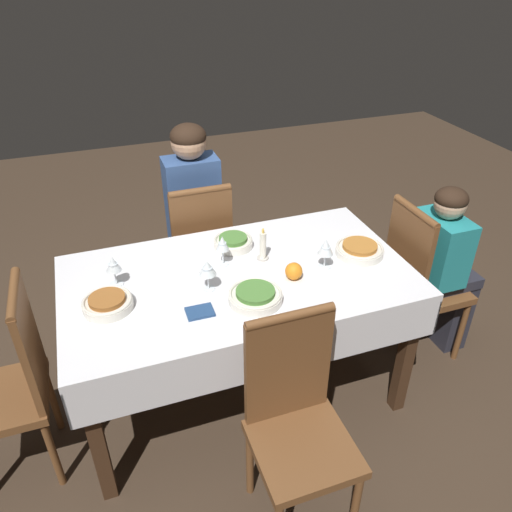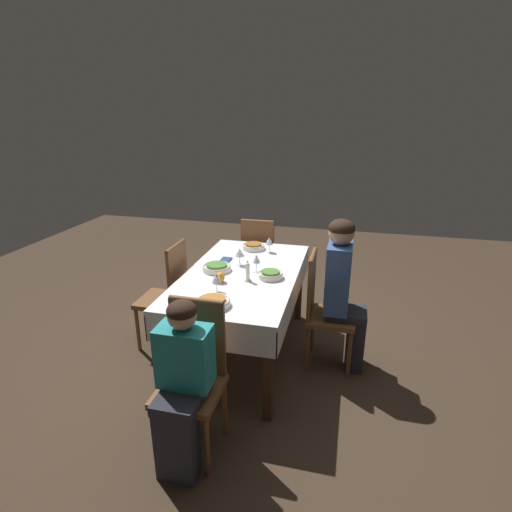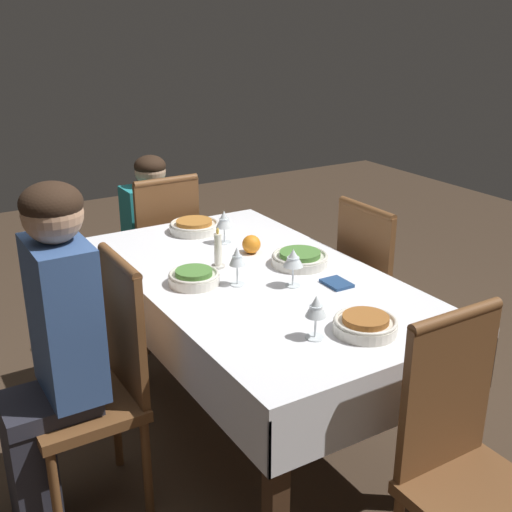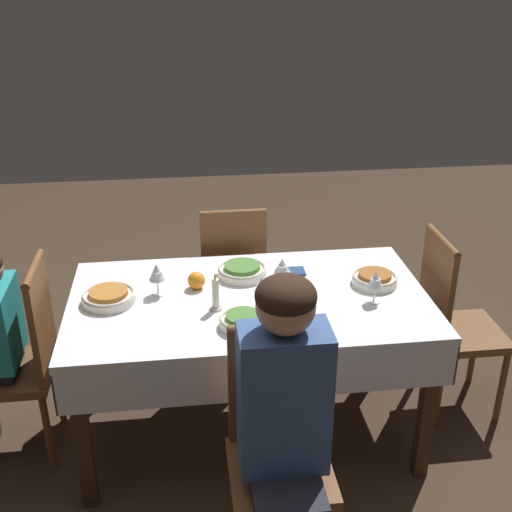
{
  "view_description": "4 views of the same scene",
  "coord_description": "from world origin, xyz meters",
  "px_view_note": "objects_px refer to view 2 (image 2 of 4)",
  "views": [
    {
      "loc": [
        -0.55,
        -1.78,
        2.03
      ],
      "look_at": [
        0.06,
        -0.08,
        0.88
      ],
      "focal_mm": 35.0,
      "sensor_mm": 36.0,
      "label": 1
    },
    {
      "loc": [
        2.83,
        0.81,
        1.95
      ],
      "look_at": [
        -0.09,
        0.09,
        0.86
      ],
      "focal_mm": 28.0,
      "sensor_mm": 36.0,
      "label": 2
    },
    {
      "loc": [
        -1.96,
        1.19,
        1.69
      ],
      "look_at": [
        -0.03,
        0.02,
        0.84
      ],
      "focal_mm": 45.0,
      "sensor_mm": 36.0,
      "label": 3
    },
    {
      "loc": [
        0.28,
        2.45,
        2.1
      ],
      "look_at": [
        -0.04,
        -0.07,
        0.91
      ],
      "focal_mm": 45.0,
      "sensor_mm": 36.0,
      "label": 4
    }
  ],
  "objects_px": {
    "chair_west": "(260,257)",
    "bowl_north": "(270,274)",
    "wine_glass_east": "(217,278)",
    "napkin_red_folded": "(226,260)",
    "person_child_teal": "(182,381)",
    "wine_glass_north": "(256,259)",
    "wine_glass_south": "(240,253)",
    "chair_north": "(323,306)",
    "dining_table": "(242,282)",
    "candle_centerpiece": "(248,273)",
    "bowl_east": "(213,302)",
    "person_adult_denim": "(343,287)",
    "bowl_west": "(253,246)",
    "chair_south": "(168,292)",
    "chair_east": "(193,371)",
    "orange_fruit": "(220,277)",
    "wine_glass_west": "(269,241)",
    "bowl_south": "(217,267)"
  },
  "relations": [
    {
      "from": "dining_table",
      "to": "candle_centerpiece",
      "type": "height_order",
      "value": "candle_centerpiece"
    },
    {
      "from": "chair_west",
      "to": "orange_fruit",
      "type": "distance_m",
      "value": 1.25
    },
    {
      "from": "napkin_red_folded",
      "to": "wine_glass_north",
      "type": "bearing_deg",
      "value": 58.78
    },
    {
      "from": "orange_fruit",
      "to": "candle_centerpiece",
      "type": "bearing_deg",
      "value": 110.47
    },
    {
      "from": "chair_north",
      "to": "wine_glass_south",
      "type": "relative_size",
      "value": 6.42
    },
    {
      "from": "chair_west",
      "to": "bowl_west",
      "type": "height_order",
      "value": "chair_west"
    },
    {
      "from": "chair_south",
      "to": "candle_centerpiece",
      "type": "distance_m",
      "value": 0.81
    },
    {
      "from": "bowl_west",
      "to": "wine_glass_south",
      "type": "bearing_deg",
      "value": -1.47
    },
    {
      "from": "wine_glass_south",
      "to": "wine_glass_west",
      "type": "relative_size",
      "value": 1.02
    },
    {
      "from": "bowl_east",
      "to": "bowl_south",
      "type": "bearing_deg",
      "value": -163.18
    },
    {
      "from": "wine_glass_north",
      "to": "wine_glass_east",
      "type": "height_order",
      "value": "same"
    },
    {
      "from": "bowl_east",
      "to": "bowl_west",
      "type": "relative_size",
      "value": 1.12
    },
    {
      "from": "bowl_east",
      "to": "chair_west",
      "type": "bearing_deg",
      "value": -177.77
    },
    {
      "from": "chair_north",
      "to": "bowl_south",
      "type": "relative_size",
      "value": 4.11
    },
    {
      "from": "wine_glass_east",
      "to": "napkin_red_folded",
      "type": "height_order",
      "value": "wine_glass_east"
    },
    {
      "from": "bowl_north",
      "to": "wine_glass_east",
      "type": "xyz_separation_m",
      "value": [
        0.34,
        -0.32,
        0.08
      ]
    },
    {
      "from": "chair_north",
      "to": "orange_fruit",
      "type": "height_order",
      "value": "chair_north"
    },
    {
      "from": "wine_glass_north",
      "to": "wine_glass_south",
      "type": "xyz_separation_m",
      "value": [
        -0.12,
        -0.17,
        0.0
      ]
    },
    {
      "from": "person_child_teal",
      "to": "bowl_north",
      "type": "height_order",
      "value": "person_child_teal"
    },
    {
      "from": "person_child_teal",
      "to": "chair_east",
      "type": "bearing_deg",
      "value": 90.0
    },
    {
      "from": "chair_east",
      "to": "napkin_red_folded",
      "type": "bearing_deg",
      "value": 98.62
    },
    {
      "from": "chair_west",
      "to": "wine_glass_east",
      "type": "distance_m",
      "value": 1.43
    },
    {
      "from": "person_adult_denim",
      "to": "bowl_west",
      "type": "xyz_separation_m",
      "value": [
        -0.55,
        -0.85,
        0.08
      ]
    },
    {
      "from": "wine_glass_west",
      "to": "napkin_red_folded",
      "type": "height_order",
      "value": "wine_glass_west"
    },
    {
      "from": "chair_north",
      "to": "wine_glass_east",
      "type": "height_order",
      "value": "chair_north"
    },
    {
      "from": "chair_east",
      "to": "bowl_east",
      "type": "bearing_deg",
      "value": 90.83
    },
    {
      "from": "candle_centerpiece",
      "to": "napkin_red_folded",
      "type": "xyz_separation_m",
      "value": [
        -0.38,
        -0.3,
        -0.06
      ]
    },
    {
      "from": "person_child_teal",
      "to": "wine_glass_north",
      "type": "xyz_separation_m",
      "value": [
        -1.2,
        0.13,
        0.29
      ]
    },
    {
      "from": "chair_north",
      "to": "person_child_teal",
      "type": "bearing_deg",
      "value": 150.33
    },
    {
      "from": "dining_table",
      "to": "bowl_south",
      "type": "relative_size",
      "value": 6.86
    },
    {
      "from": "chair_south",
      "to": "bowl_north",
      "type": "distance_m",
      "value": 0.93
    },
    {
      "from": "chair_north",
      "to": "chair_west",
      "type": "xyz_separation_m",
      "value": [
        -0.97,
        -0.74,
        0.0
      ]
    },
    {
      "from": "bowl_south",
      "to": "bowl_west",
      "type": "xyz_separation_m",
      "value": [
        -0.59,
        0.16,
        0.0
      ]
    },
    {
      "from": "chair_south",
      "to": "bowl_east",
      "type": "distance_m",
      "value": 0.9
    },
    {
      "from": "person_adult_denim",
      "to": "person_child_teal",
      "type": "xyz_separation_m",
      "value": [
        1.18,
        -0.82,
        -0.13
      ]
    },
    {
      "from": "wine_glass_north",
      "to": "bowl_east",
      "type": "distance_m",
      "value": 0.66
    },
    {
      "from": "person_child_teal",
      "to": "wine_glass_east",
      "type": "relative_size",
      "value": 6.81
    },
    {
      "from": "napkin_red_folded",
      "to": "chair_west",
      "type": "bearing_deg",
      "value": 171.23
    },
    {
      "from": "wine_glass_south",
      "to": "wine_glass_west",
      "type": "distance_m",
      "value": 0.41
    },
    {
      "from": "chair_south",
      "to": "orange_fruit",
      "type": "xyz_separation_m",
      "value": [
        0.21,
        0.54,
        0.28
      ]
    },
    {
      "from": "bowl_east",
      "to": "person_adult_denim",
      "type": "bearing_deg",
      "value": 127.5
    },
    {
      "from": "chair_west",
      "to": "bowl_north",
      "type": "relative_size",
      "value": 4.88
    },
    {
      "from": "chair_east",
      "to": "candle_centerpiece",
      "type": "distance_m",
      "value": 0.9
    },
    {
      "from": "wine_glass_north",
      "to": "chair_south",
      "type": "bearing_deg",
      "value": -85.81
    },
    {
      "from": "wine_glass_south",
      "to": "wine_glass_north",
      "type": "bearing_deg",
      "value": 55.68
    },
    {
      "from": "chair_north",
      "to": "napkin_red_folded",
      "type": "bearing_deg",
      "value": 76.75
    },
    {
      "from": "chair_south",
      "to": "bowl_west",
      "type": "xyz_separation_m",
      "value": [
        -0.6,
        0.6,
        0.26
      ]
    },
    {
      "from": "chair_east",
      "to": "person_adult_denim",
      "type": "height_order",
      "value": "person_adult_denim"
    },
    {
      "from": "wine_glass_east",
      "to": "bowl_west",
      "type": "height_order",
      "value": "wine_glass_east"
    },
    {
      "from": "chair_west",
      "to": "wine_glass_west",
      "type": "xyz_separation_m",
      "value": [
        0.47,
        0.2,
        0.34
      ]
    }
  ]
}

